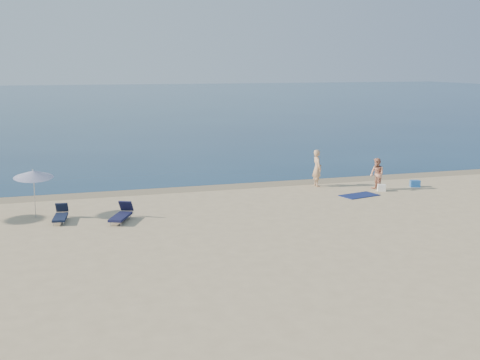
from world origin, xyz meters
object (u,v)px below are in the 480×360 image
at_px(person_right, 377,174).
at_px(blue_cooler, 415,184).
at_px(umbrella_near, 33,174).
at_px(person_left, 317,168).

distance_m(person_right, blue_cooler, 2.41).
xyz_separation_m(blue_cooler, umbrella_near, (-18.76, -0.77, 1.65)).
distance_m(blue_cooler, umbrella_near, 18.85).
bearing_deg(person_right, blue_cooler, 87.99).
bearing_deg(blue_cooler, person_right, -158.18).
bearing_deg(umbrella_near, blue_cooler, -4.86).
relative_size(person_left, umbrella_near, 0.92).
relative_size(person_right, umbrella_near, 0.78).
bearing_deg(blue_cooler, umbrella_near, -158.50).
relative_size(person_right, blue_cooler, 3.31).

